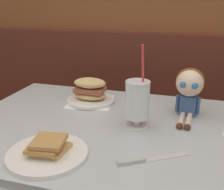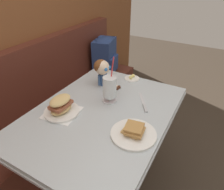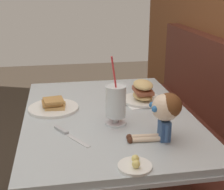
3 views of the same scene
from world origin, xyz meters
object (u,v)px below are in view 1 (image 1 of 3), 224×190
toast_plate (48,151)px  sandwich_plate (90,93)px  milkshake_glass (137,102)px  seated_doll (190,85)px  butter_knife (142,160)px

toast_plate → sandwich_plate: (-0.04, 0.47, 0.03)m
milkshake_glass → seated_doll: (0.18, 0.17, 0.03)m
toast_plate → milkshake_glass: size_ratio=0.79×
sandwich_plate → seated_doll: (0.44, -0.03, 0.08)m
butter_knife → seated_doll: bearing=73.3°
butter_knife → seated_doll: 0.43m
toast_plate → sandwich_plate: sandwich_plate is taller
milkshake_glass → sandwich_plate: size_ratio=1.39×
butter_knife → seated_doll: seated_doll is taller
sandwich_plate → seated_doll: size_ratio=1.03×
milkshake_glass → sandwich_plate: 0.33m
milkshake_glass → butter_knife: bearing=-74.7°
sandwich_plate → milkshake_glass: bearing=-36.7°
butter_knife → toast_plate: bearing=-169.9°
toast_plate → milkshake_glass: 0.36m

